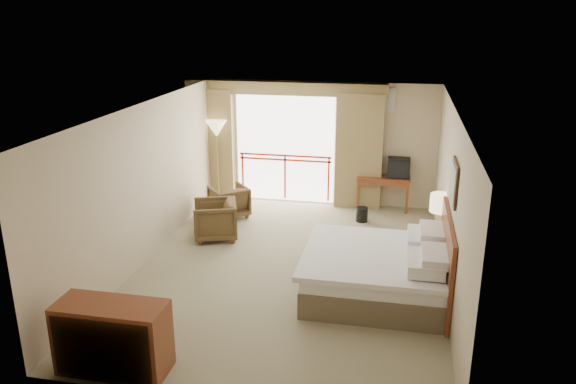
% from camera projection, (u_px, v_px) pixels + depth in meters
% --- Properties ---
extents(floor, '(7.00, 7.00, 0.00)m').
position_uv_depth(floor, '(290.00, 268.00, 9.46)').
color(floor, gray).
rests_on(floor, ground).
extents(ceiling, '(7.00, 7.00, 0.00)m').
position_uv_depth(ceiling, '(290.00, 109.00, 8.63)').
color(ceiling, white).
rests_on(ceiling, wall_back).
extents(wall_back, '(5.00, 0.00, 5.00)m').
position_uv_depth(wall_back, '(321.00, 144.00, 12.31)').
color(wall_back, '#C8B592').
rests_on(wall_back, ground).
extents(wall_front, '(5.00, 0.00, 5.00)m').
position_uv_depth(wall_front, '(224.00, 296.00, 5.78)').
color(wall_front, '#C8B592').
rests_on(wall_front, ground).
extents(wall_left, '(0.00, 7.00, 7.00)m').
position_uv_depth(wall_left, '(146.00, 183.00, 9.52)').
color(wall_left, '#C8B592').
rests_on(wall_left, ground).
extents(wall_right, '(0.00, 7.00, 7.00)m').
position_uv_depth(wall_right, '(450.00, 202.00, 8.57)').
color(wall_right, '#C8B592').
rests_on(wall_right, ground).
extents(balcony_door, '(2.40, 0.00, 2.40)m').
position_uv_depth(balcony_door, '(285.00, 149.00, 12.48)').
color(balcony_door, white).
rests_on(balcony_door, wall_back).
extents(balcony_railing, '(2.09, 0.03, 1.02)m').
position_uv_depth(balcony_railing, '(285.00, 166.00, 12.59)').
color(balcony_railing, red).
rests_on(balcony_railing, wall_back).
extents(curtain_left, '(1.00, 0.26, 2.50)m').
position_uv_depth(curtain_left, '(213.00, 145.00, 12.66)').
color(curtain_left, olive).
rests_on(curtain_left, wall_back).
extents(curtain_right, '(1.00, 0.26, 2.50)m').
position_uv_depth(curtain_right, '(359.00, 152.00, 12.04)').
color(curtain_right, olive).
rests_on(curtain_right, wall_back).
extents(valance, '(4.40, 0.22, 0.28)m').
position_uv_depth(valance, '(284.00, 88.00, 11.97)').
color(valance, olive).
rests_on(valance, wall_back).
extents(hvac_vent, '(0.50, 0.04, 0.50)m').
position_uv_depth(hvac_vent, '(383.00, 100.00, 11.72)').
color(hvac_vent, silver).
rests_on(hvac_vent, wall_back).
extents(bed, '(2.13, 2.06, 0.97)m').
position_uv_depth(bed, '(379.00, 271.00, 8.51)').
color(bed, brown).
rests_on(bed, floor).
extents(headboard, '(0.06, 2.10, 1.30)m').
position_uv_depth(headboard, '(446.00, 260.00, 8.24)').
color(headboard, brown).
rests_on(headboard, wall_right).
extents(framed_art, '(0.04, 0.72, 0.60)m').
position_uv_depth(framed_art, '(454.00, 182.00, 7.86)').
color(framed_art, black).
rests_on(framed_art, wall_right).
extents(nightstand, '(0.43, 0.51, 0.58)m').
position_uv_depth(nightstand, '(437.00, 249.00, 9.53)').
color(nightstand, brown).
rests_on(nightstand, floor).
extents(table_lamp, '(0.37, 0.37, 0.64)m').
position_uv_depth(table_lamp, '(441.00, 204.00, 9.33)').
color(table_lamp, tan).
rests_on(table_lamp, nightstand).
extents(phone, '(0.19, 0.15, 0.08)m').
position_uv_depth(phone, '(436.00, 234.00, 9.29)').
color(phone, black).
rests_on(phone, nightstand).
extents(desk, '(1.12, 0.54, 0.74)m').
position_uv_depth(desk, '(384.00, 183.00, 12.18)').
color(desk, brown).
rests_on(desk, floor).
extents(tv, '(0.47, 0.37, 0.42)m').
position_uv_depth(tv, '(399.00, 168.00, 11.96)').
color(tv, black).
rests_on(tv, desk).
extents(coffee_maker, '(0.15, 0.15, 0.26)m').
position_uv_depth(coffee_maker, '(368.00, 170.00, 12.12)').
color(coffee_maker, black).
rests_on(coffee_maker, desk).
extents(cup, '(0.07, 0.07, 0.09)m').
position_uv_depth(cup, '(375.00, 174.00, 12.07)').
color(cup, white).
rests_on(cup, desk).
extents(wastebasket, '(0.24, 0.24, 0.30)m').
position_uv_depth(wastebasket, '(362.00, 214.00, 11.51)').
color(wastebasket, black).
rests_on(wastebasket, floor).
extents(armchair_far, '(1.01, 1.01, 0.66)m').
position_uv_depth(armchair_far, '(229.00, 216.00, 11.85)').
color(armchair_far, '#4A361B').
rests_on(armchair_far, floor).
extents(armchair_near, '(1.01, 1.00, 0.73)m').
position_uv_depth(armchair_near, '(216.00, 238.00, 10.72)').
color(armchair_near, '#4A361B').
rests_on(armchair_near, floor).
extents(side_table, '(0.51, 0.51, 0.56)m').
position_uv_depth(side_table, '(222.00, 208.00, 11.19)').
color(side_table, black).
rests_on(side_table, floor).
extents(book, '(0.25, 0.28, 0.02)m').
position_uv_depth(book, '(222.00, 200.00, 11.13)').
color(book, white).
rests_on(book, side_table).
extents(floor_lamp, '(0.47, 0.47, 1.85)m').
position_uv_depth(floor_lamp, '(217.00, 132.00, 12.34)').
color(floor_lamp, tan).
rests_on(floor_lamp, floor).
extents(dresser, '(1.32, 0.56, 0.88)m').
position_uv_depth(dresser, '(113.00, 338.00, 6.68)').
color(dresser, brown).
rests_on(dresser, floor).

